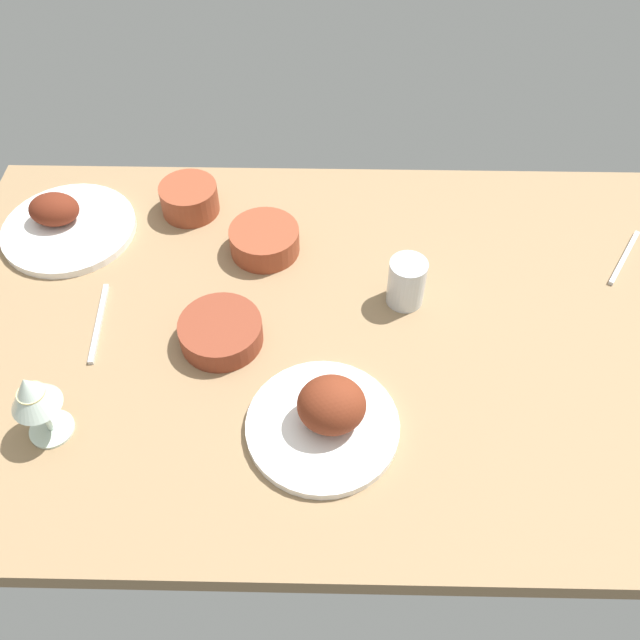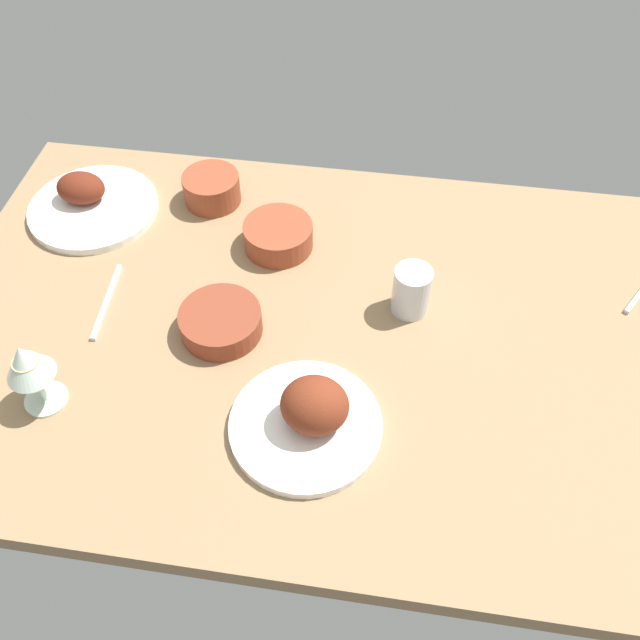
{
  "view_description": "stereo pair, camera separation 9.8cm",
  "coord_description": "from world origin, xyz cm",
  "px_view_note": "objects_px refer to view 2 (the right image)",
  "views": [
    {
      "loc": [
        -1.45,
        76.47,
        98.21
      ],
      "look_at": [
        0.0,
        0.0,
        6.0
      ],
      "focal_mm": 38.26,
      "sensor_mm": 36.0,
      "label": 1
    },
    {
      "loc": [
        -11.26,
        75.65,
        98.21
      ],
      "look_at": [
        0.0,
        0.0,
        6.0
      ],
      "focal_mm": 38.26,
      "sensor_mm": 36.0,
      "label": 2
    }
  ],
  "objects_px": {
    "plate_near_viewer": "(90,202)",
    "wine_glass": "(27,364)",
    "water_tumbler": "(411,291)",
    "bowl_onions": "(221,321)",
    "bowl_potatoes": "(212,188)",
    "fork_loose": "(107,301)",
    "plate_far_side": "(310,416)",
    "bowl_cream": "(278,235)"
  },
  "relations": [
    {
      "from": "bowl_cream",
      "to": "wine_glass",
      "type": "distance_m",
      "value": 0.52
    },
    {
      "from": "wine_glass",
      "to": "water_tumbler",
      "type": "distance_m",
      "value": 0.64
    },
    {
      "from": "plate_near_viewer",
      "to": "plate_far_side",
      "type": "bearing_deg",
      "value": 139.86
    },
    {
      "from": "bowl_onions",
      "to": "bowl_potatoes",
      "type": "bearing_deg",
      "value": -73.36
    },
    {
      "from": "bowl_onions",
      "to": "wine_glass",
      "type": "relative_size",
      "value": 1.03
    },
    {
      "from": "plate_near_viewer",
      "to": "bowl_onions",
      "type": "bearing_deg",
      "value": 141.36
    },
    {
      "from": "plate_far_side",
      "to": "water_tumbler",
      "type": "bearing_deg",
      "value": -117.05
    },
    {
      "from": "plate_near_viewer",
      "to": "fork_loose",
      "type": "bearing_deg",
      "value": 116.39
    },
    {
      "from": "plate_near_viewer",
      "to": "bowl_cream",
      "type": "height_order",
      "value": "plate_near_viewer"
    },
    {
      "from": "plate_near_viewer",
      "to": "fork_loose",
      "type": "distance_m",
      "value": 0.27
    },
    {
      "from": "bowl_onions",
      "to": "fork_loose",
      "type": "relative_size",
      "value": 0.8
    },
    {
      "from": "wine_glass",
      "to": "water_tumbler",
      "type": "height_order",
      "value": "wine_glass"
    },
    {
      "from": "bowl_cream",
      "to": "bowl_potatoes",
      "type": "relative_size",
      "value": 1.15
    },
    {
      "from": "plate_far_side",
      "to": "plate_near_viewer",
      "type": "relative_size",
      "value": 0.92
    },
    {
      "from": "plate_near_viewer",
      "to": "wine_glass",
      "type": "distance_m",
      "value": 0.48
    },
    {
      "from": "plate_near_viewer",
      "to": "water_tumbler",
      "type": "relative_size",
      "value": 2.8
    },
    {
      "from": "plate_near_viewer",
      "to": "wine_glass",
      "type": "xyz_separation_m",
      "value": [
        -0.09,
        0.46,
        0.08
      ]
    },
    {
      "from": "plate_far_side",
      "to": "bowl_onions",
      "type": "height_order",
      "value": "plate_far_side"
    },
    {
      "from": "bowl_potatoes",
      "to": "water_tumbler",
      "type": "xyz_separation_m",
      "value": [
        -0.43,
        0.24,
        0.01
      ]
    },
    {
      "from": "water_tumbler",
      "to": "plate_near_viewer",
      "type": "bearing_deg",
      "value": -14.6
    },
    {
      "from": "bowl_onions",
      "to": "wine_glass",
      "type": "bearing_deg",
      "value": 36.68
    },
    {
      "from": "plate_far_side",
      "to": "water_tumbler",
      "type": "xyz_separation_m",
      "value": [
        -0.14,
        -0.27,
        0.01
      ]
    },
    {
      "from": "bowl_onions",
      "to": "fork_loose",
      "type": "height_order",
      "value": "bowl_onions"
    },
    {
      "from": "bowl_cream",
      "to": "wine_glass",
      "type": "height_order",
      "value": "wine_glass"
    },
    {
      "from": "plate_far_side",
      "to": "plate_near_viewer",
      "type": "distance_m",
      "value": 0.69
    },
    {
      "from": "bowl_cream",
      "to": "wine_glass",
      "type": "relative_size",
      "value": 0.97
    },
    {
      "from": "bowl_potatoes",
      "to": "wine_glass",
      "type": "relative_size",
      "value": 0.84
    },
    {
      "from": "bowl_potatoes",
      "to": "plate_near_viewer",
      "type": "bearing_deg",
      "value": 15.14
    },
    {
      "from": "bowl_cream",
      "to": "water_tumbler",
      "type": "bearing_deg",
      "value": 154.67
    },
    {
      "from": "bowl_onions",
      "to": "wine_glass",
      "type": "distance_m",
      "value": 0.32
    },
    {
      "from": "bowl_onions",
      "to": "bowl_potatoes",
      "type": "xyz_separation_m",
      "value": [
        0.1,
        -0.34,
        0.01
      ]
    },
    {
      "from": "bowl_potatoes",
      "to": "water_tumbler",
      "type": "bearing_deg",
      "value": 150.65
    },
    {
      "from": "wine_glass",
      "to": "water_tumbler",
      "type": "bearing_deg",
      "value": -153.48
    },
    {
      "from": "bowl_onions",
      "to": "water_tumbler",
      "type": "relative_size",
      "value": 1.54
    },
    {
      "from": "wine_glass",
      "to": "water_tumbler",
      "type": "xyz_separation_m",
      "value": [
        -0.57,
        -0.29,
        -0.05
      ]
    },
    {
      "from": "wine_glass",
      "to": "fork_loose",
      "type": "height_order",
      "value": "wine_glass"
    },
    {
      "from": "bowl_onions",
      "to": "bowl_cream",
      "type": "distance_m",
      "value": 0.23
    },
    {
      "from": "plate_near_viewer",
      "to": "bowl_onions",
      "type": "relative_size",
      "value": 1.82
    },
    {
      "from": "water_tumbler",
      "to": "fork_loose",
      "type": "height_order",
      "value": "water_tumbler"
    },
    {
      "from": "plate_near_viewer",
      "to": "fork_loose",
      "type": "relative_size",
      "value": 1.47
    },
    {
      "from": "bowl_onions",
      "to": "fork_loose",
      "type": "distance_m",
      "value": 0.23
    },
    {
      "from": "bowl_cream",
      "to": "wine_glass",
      "type": "bearing_deg",
      "value": 53.13
    }
  ]
}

